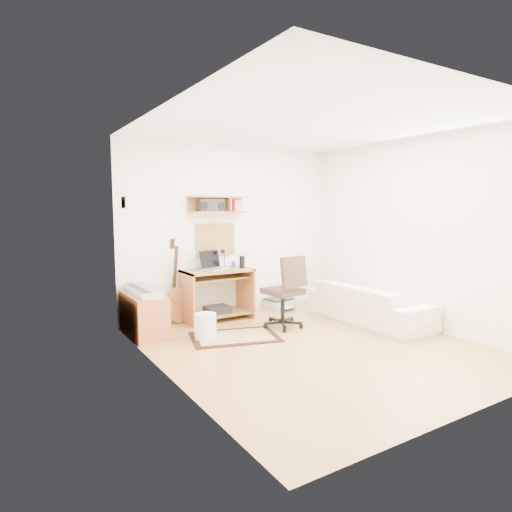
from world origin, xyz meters
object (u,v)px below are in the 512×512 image
desk (217,295)px  sofa (369,297)px  cabinet (144,314)px  task_chair (283,291)px  printer (279,303)px

desk → sofa: desk is taller
sofa → cabinet: bearing=69.9°
cabinet → sofa: bearing=-20.1°
desk → task_chair: task_chair is taller
task_chair → cabinet: (-1.76, 0.65, -0.24)m
cabinet → printer: 2.37m
task_chair → printer: (0.59, 0.94, -0.43)m
cabinet → desk: bearing=10.0°
printer → cabinet: bearing=178.8°
sofa → task_chair: bearing=69.9°
desk → cabinet: (-1.17, -0.21, -0.10)m
desk → cabinet: bearing=-170.0°
desk → cabinet: 1.19m
task_chair → printer: 1.19m
desk → task_chair: size_ratio=0.98×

